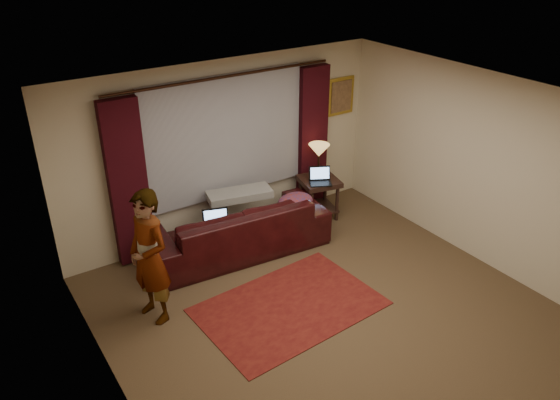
# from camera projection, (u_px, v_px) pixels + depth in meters

# --- Properties ---
(floor) EXTENTS (5.00, 5.00, 0.01)m
(floor) POSITION_uv_depth(u_px,v_px,m) (328.00, 313.00, 6.64)
(floor) COLOR brown
(floor) RESTS_ON ground
(ceiling) EXTENTS (5.00, 5.00, 0.02)m
(ceiling) POSITION_uv_depth(u_px,v_px,m) (338.00, 106.00, 5.44)
(ceiling) COLOR silver
(ceiling) RESTS_ON ground
(wall_back) EXTENTS (5.00, 0.02, 2.60)m
(wall_back) POSITION_uv_depth(u_px,v_px,m) (225.00, 149.00, 7.89)
(wall_back) COLOR beige
(wall_back) RESTS_ON ground
(wall_front) EXTENTS (5.00, 0.02, 2.60)m
(wall_front) POSITION_uv_depth(u_px,v_px,m) (535.00, 353.00, 4.19)
(wall_front) COLOR beige
(wall_front) RESTS_ON ground
(wall_left) EXTENTS (0.02, 5.00, 2.60)m
(wall_left) POSITION_uv_depth(u_px,v_px,m) (110.00, 296.00, 4.81)
(wall_left) COLOR beige
(wall_left) RESTS_ON ground
(wall_right) EXTENTS (0.02, 5.00, 2.60)m
(wall_right) POSITION_uv_depth(u_px,v_px,m) (480.00, 169.00, 7.27)
(wall_right) COLOR beige
(wall_right) RESTS_ON ground
(sheer_curtain) EXTENTS (2.50, 0.05, 1.80)m
(sheer_curtain) POSITION_uv_depth(u_px,v_px,m) (226.00, 137.00, 7.75)
(sheer_curtain) COLOR #94949B
(sheer_curtain) RESTS_ON wall_back
(drape_left) EXTENTS (0.50, 0.14, 2.30)m
(drape_left) POSITION_uv_depth(u_px,v_px,m) (128.00, 184.00, 7.13)
(drape_left) COLOR black
(drape_left) RESTS_ON floor
(drape_right) EXTENTS (0.50, 0.14, 2.30)m
(drape_right) POSITION_uv_depth(u_px,v_px,m) (312.00, 139.00, 8.60)
(drape_right) COLOR black
(drape_right) RESTS_ON floor
(curtain_rod) EXTENTS (0.04, 0.04, 3.40)m
(curtain_rod) POSITION_uv_depth(u_px,v_px,m) (225.00, 77.00, 7.31)
(curtain_rod) COLOR black
(curtain_rod) RESTS_ON wall_back
(picture_frame) EXTENTS (0.50, 0.04, 0.60)m
(picture_frame) POSITION_uv_depth(u_px,v_px,m) (340.00, 96.00, 8.69)
(picture_frame) COLOR #B3902D
(picture_frame) RESTS_ON wall_back
(sofa) EXTENTS (2.64, 1.32, 1.03)m
(sofa) POSITION_uv_depth(u_px,v_px,m) (237.00, 219.00, 7.66)
(sofa) COLOR black
(sofa) RESTS_ON floor
(throw_blanket) EXTENTS (0.98, 0.56, 0.11)m
(throw_blanket) POSITION_uv_depth(u_px,v_px,m) (239.00, 177.00, 7.67)
(throw_blanket) COLOR gray
(throw_blanket) RESTS_ON sofa
(clothing_pile) EXTENTS (0.59, 0.49, 0.23)m
(clothing_pile) POSITION_uv_depth(u_px,v_px,m) (295.00, 202.00, 7.86)
(clothing_pile) COLOR brown
(clothing_pile) RESTS_ON sofa
(laptop_sofa) EXTENTS (0.46, 0.48, 0.26)m
(laptop_sofa) POSITION_uv_depth(u_px,v_px,m) (217.00, 222.00, 7.32)
(laptop_sofa) COLOR black
(laptop_sofa) RESTS_ON sofa
(area_rug) EXTENTS (2.24, 1.56, 0.01)m
(area_rug) POSITION_uv_depth(u_px,v_px,m) (289.00, 307.00, 6.73)
(area_rug) COLOR maroon
(area_rug) RESTS_ON floor
(end_table) EXTENTS (0.68, 0.68, 0.66)m
(end_table) POSITION_uv_depth(u_px,v_px,m) (318.00, 198.00, 8.64)
(end_table) COLOR black
(end_table) RESTS_ON floor
(tiffany_lamp) EXTENTS (0.36, 0.36, 0.53)m
(tiffany_lamp) POSITION_uv_depth(u_px,v_px,m) (319.00, 160.00, 8.48)
(tiffany_lamp) COLOR olive
(tiffany_lamp) RESTS_ON end_table
(laptop_table) EXTENTS (0.46, 0.47, 0.24)m
(laptop_table) POSITION_uv_depth(u_px,v_px,m) (321.00, 177.00, 8.29)
(laptop_table) COLOR black
(laptop_table) RESTS_ON end_table
(person) EXTENTS (0.60, 0.60, 1.67)m
(person) POSITION_uv_depth(u_px,v_px,m) (149.00, 258.00, 6.21)
(person) COLOR gray
(person) RESTS_ON floor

